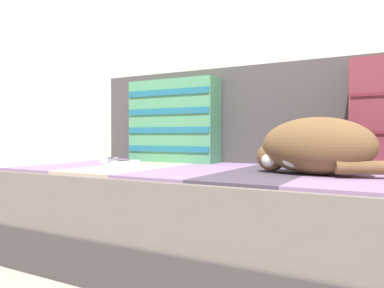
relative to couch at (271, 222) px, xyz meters
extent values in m
plane|color=#A89E8E|center=(0.00, -0.09, -0.19)|extent=(14.00, 14.00, 0.00)
cube|color=#3D3838|center=(0.00, 0.00, -0.11)|extent=(2.17, 0.91, 0.17)
cube|color=#6B605B|center=(0.00, 0.00, 0.08)|extent=(2.13, 0.90, 0.21)
cube|color=gray|center=(-0.88, -0.02, 0.19)|extent=(0.29, 0.80, 0.01)
cube|color=tan|center=(-0.58, -0.02, 0.19)|extent=(0.29, 0.80, 0.01)
cube|color=gray|center=(-0.29, -0.02, 0.19)|extent=(0.29, 0.80, 0.01)
cube|color=#423847|center=(0.00, -0.02, 0.19)|extent=(0.29, 0.80, 0.01)
cube|color=gray|center=(0.29, -0.02, 0.19)|extent=(0.29, 0.80, 0.01)
cube|color=#474242|center=(0.00, 0.39, 0.43)|extent=(2.13, 0.14, 0.47)
cube|color=#4C9366|center=(-0.58, 0.24, 0.41)|extent=(0.48, 0.13, 0.42)
cube|color=#1E667F|center=(-0.58, 0.17, 0.27)|extent=(0.47, 0.01, 0.03)
cube|color=#1E667F|center=(-0.58, 0.17, 0.36)|extent=(0.47, 0.01, 0.03)
cube|color=#1E667F|center=(-0.58, 0.17, 0.45)|extent=(0.47, 0.01, 0.03)
cube|color=#1E667F|center=(-0.58, 0.17, 0.55)|extent=(0.47, 0.01, 0.03)
ellipsoid|color=brown|center=(0.18, -0.07, 0.30)|extent=(0.41, 0.27, 0.20)
sphere|color=brown|center=(0.01, -0.04, 0.25)|extent=(0.11, 0.11, 0.11)
sphere|color=white|center=(0.01, -0.07, 0.25)|extent=(0.06, 0.06, 0.06)
ellipsoid|color=white|center=(0.12, -0.12, 0.27)|extent=(0.12, 0.05, 0.09)
cylinder|color=brown|center=(0.33, -0.12, 0.23)|extent=(0.18, 0.10, 0.04)
cone|color=brown|center=(0.01, -0.07, 0.31)|extent=(0.04, 0.04, 0.04)
cone|color=brown|center=(0.02, -0.01, 0.31)|extent=(0.04, 0.04, 0.04)
cube|color=white|center=(-0.88, 0.10, 0.21)|extent=(0.08, 0.15, 0.02)
cube|color=black|center=(-0.87, 0.09, 0.22)|extent=(0.04, 0.06, 0.00)
cube|color=black|center=(-0.90, 0.16, 0.21)|extent=(0.03, 0.02, 0.02)
torus|color=silver|center=(-0.85, 0.01, 0.20)|extent=(0.06, 0.06, 0.01)
cube|color=white|center=(-0.69, -0.02, 0.21)|extent=(0.08, 0.15, 0.02)
cube|color=black|center=(-0.69, -0.03, 0.22)|extent=(0.04, 0.05, 0.00)
cube|color=black|center=(-0.66, 0.04, 0.21)|extent=(0.03, 0.02, 0.02)
torus|color=silver|center=(-0.72, -0.11, 0.20)|extent=(0.06, 0.06, 0.01)
camera|label=1|loc=(0.42, -1.39, 0.33)|focal=35.00mm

